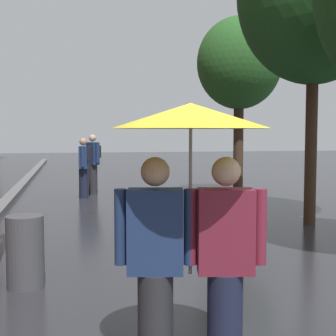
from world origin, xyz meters
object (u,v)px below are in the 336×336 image
object	(u,v)px
pedestrian_walking_midground	(84,166)
pedestrian_walking_far	(93,163)
couple_under_umbrella	(191,196)
street_tree_2	(239,64)
litter_bin	(25,252)

from	to	relation	value
pedestrian_walking_midground	pedestrian_walking_far	size ratio (longest dim) A/B	0.95
pedestrian_walking_far	couple_under_umbrella	bearing A→B (deg)	-88.95
pedestrian_walking_midground	pedestrian_walking_far	distance (m)	0.88
street_tree_2	couple_under_umbrella	distance (m)	10.58
couple_under_umbrella	pedestrian_walking_far	distance (m)	11.07
street_tree_2	pedestrian_walking_far	world-z (taller)	street_tree_2
litter_bin	pedestrian_walking_midground	world-z (taller)	pedestrian_walking_midground
street_tree_2	litter_bin	distance (m)	9.37
litter_bin	pedestrian_walking_midground	distance (m)	7.80
couple_under_umbrella	litter_bin	xyz separation A→B (m)	(-1.38, 2.49, -0.95)
litter_bin	pedestrian_walking_far	bearing A→B (deg)	82.15
street_tree_2	litter_bin	bearing A→B (deg)	-125.87
street_tree_2	litter_bin	size ratio (longest dim) A/B	5.89
street_tree_2	litter_bin	xyz separation A→B (m)	(-5.15, -7.12, -3.27)
couple_under_umbrella	pedestrian_walking_midground	bearing A→B (deg)	92.76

